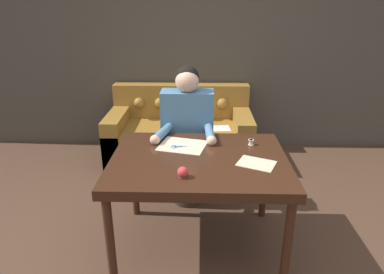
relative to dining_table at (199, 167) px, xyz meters
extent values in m
plane|color=#4C3323|center=(0.06, -0.14, -0.70)|extent=(16.00, 16.00, 0.00)
cube|color=#474238|center=(0.06, 2.13, 0.60)|extent=(8.00, 0.06, 2.60)
cube|color=#381E11|center=(0.00, 0.00, 0.04)|extent=(1.27, 0.98, 0.07)
cylinder|color=#381E11|center=(-0.57, -0.43, -0.35)|extent=(0.06, 0.06, 0.71)
cylinder|color=#381E11|center=(0.57, -0.43, -0.35)|extent=(0.06, 0.06, 0.71)
cylinder|color=#381E11|center=(-0.57, 0.43, -0.35)|extent=(0.06, 0.06, 0.71)
cylinder|color=#381E11|center=(0.57, 0.43, -0.35)|extent=(0.06, 0.06, 0.71)
cube|color=olive|center=(-0.24, 1.63, -0.48)|extent=(1.69, 0.91, 0.44)
cube|color=olive|center=(-0.24, 1.97, -0.05)|extent=(1.69, 0.22, 0.42)
cube|color=olive|center=(-0.99, 1.63, -0.40)|extent=(0.20, 0.91, 0.60)
cube|color=olive|center=(0.50, 1.63, -0.40)|extent=(0.20, 0.91, 0.60)
sphere|color=olive|center=(-0.76, 1.85, -0.05)|extent=(0.13, 0.13, 0.13)
sphere|color=olive|center=(-0.50, 1.85, -0.05)|extent=(0.13, 0.13, 0.13)
sphere|color=olive|center=(-0.24, 1.85, -0.05)|extent=(0.13, 0.13, 0.13)
sphere|color=olive|center=(0.02, 1.85, -0.05)|extent=(0.13, 0.13, 0.13)
sphere|color=olive|center=(0.27, 1.85, -0.05)|extent=(0.13, 0.13, 0.13)
cube|color=white|center=(0.21, 1.52, -0.26)|extent=(0.29, 0.23, 0.00)
cylinder|color=#33281E|center=(-0.11, 0.66, -0.45)|extent=(0.28, 0.28, 0.50)
cube|color=teal|center=(-0.11, 0.66, 0.10)|extent=(0.46, 0.22, 0.60)
sphere|color=#DBAD8E|center=(-0.11, 0.64, 0.49)|extent=(0.20, 0.20, 0.20)
sphere|color=black|center=(-0.11, 0.67, 0.52)|extent=(0.21, 0.21, 0.21)
cylinder|color=teal|center=(-0.31, 0.39, 0.11)|extent=(0.15, 0.32, 0.07)
sphere|color=#DBAD8E|center=(-0.35, 0.24, 0.11)|extent=(0.08, 0.08, 0.08)
cylinder|color=teal|center=(0.08, 0.39, 0.11)|extent=(0.09, 0.32, 0.07)
sphere|color=#DBAD8E|center=(0.09, 0.24, 0.11)|extent=(0.08, 0.08, 0.08)
cube|color=beige|center=(-0.13, 0.21, 0.08)|extent=(0.41, 0.37, 0.00)
cube|color=beige|center=(0.40, -0.09, 0.08)|extent=(0.30, 0.27, 0.00)
cube|color=silver|center=(-0.07, 0.20, 0.08)|extent=(0.12, 0.04, 0.00)
cube|color=#2D569E|center=(-0.16, 0.18, 0.08)|extent=(0.08, 0.03, 0.00)
torus|color=#2D569E|center=(-0.19, 0.17, 0.08)|extent=(0.04, 0.04, 0.01)
cube|color=silver|center=(-0.06, 0.18, 0.08)|extent=(0.12, 0.02, 0.00)
cube|color=#2D569E|center=(-0.16, 0.19, 0.08)|extent=(0.08, 0.02, 0.00)
torus|color=#2D569E|center=(-0.20, 0.19, 0.08)|extent=(0.04, 0.04, 0.01)
cylinder|color=silver|center=(-0.12, 0.19, 0.08)|extent=(0.01, 0.01, 0.01)
cylinder|color=beige|center=(0.40, 0.24, 0.10)|extent=(0.03, 0.03, 0.04)
cylinder|color=beige|center=(0.40, 0.24, 0.12)|extent=(0.04, 0.04, 0.00)
cylinder|color=beige|center=(0.40, 0.24, 0.08)|extent=(0.04, 0.04, 0.00)
cylinder|color=#4C3828|center=(-0.10, -0.30, 0.08)|extent=(0.06, 0.06, 0.01)
sphere|color=red|center=(-0.10, -0.30, 0.11)|extent=(0.07, 0.07, 0.07)
camera|label=1|loc=(0.01, -2.23, 1.12)|focal=32.00mm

